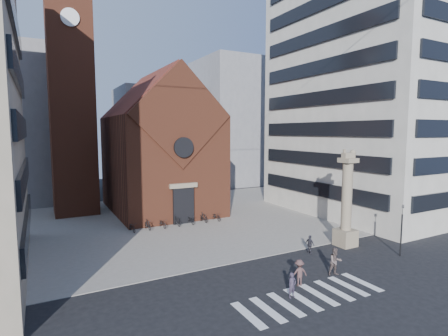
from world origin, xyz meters
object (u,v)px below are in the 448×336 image
at_px(lion_column, 346,208).
at_px(scooter_0, 132,227).
at_px(traffic_light, 402,229).
at_px(pedestrian_1, 335,262).
at_px(pedestrian_2, 310,244).
at_px(pedestrian_0, 292,285).

distance_m(lion_column, scooter_0, 20.91).
height_order(traffic_light, pedestrian_1, traffic_light).
xyz_separation_m(pedestrian_1, pedestrian_2, (1.48, 4.28, -0.22)).
bearing_deg(pedestrian_0, scooter_0, 101.96).
height_order(pedestrian_0, pedestrian_2, pedestrian_0).
height_order(lion_column, scooter_0, lion_column).
bearing_deg(traffic_light, pedestrian_0, -173.17).
distance_m(lion_column, pedestrian_1, 7.49).
xyz_separation_m(pedestrian_2, scooter_0, (-11.69, 13.32, -0.26)).
relative_size(lion_column, traffic_light, 2.02).
distance_m(traffic_light, pedestrian_0, 12.68).
distance_m(lion_column, pedestrian_0, 12.16).
distance_m(lion_column, pedestrian_2, 4.94).
xyz_separation_m(lion_column, scooter_0, (-15.84, 13.32, -2.94)).
bearing_deg(lion_column, scooter_0, 139.94).
relative_size(pedestrian_0, pedestrian_2, 1.01).
bearing_deg(scooter_0, pedestrian_0, -81.31).
distance_m(traffic_light, pedestrian_2, 7.48).
relative_size(lion_column, pedestrian_0, 5.53).
bearing_deg(scooter_0, traffic_light, -51.30).
bearing_deg(lion_column, pedestrian_0, -152.39).
bearing_deg(pedestrian_2, scooter_0, 34.83).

